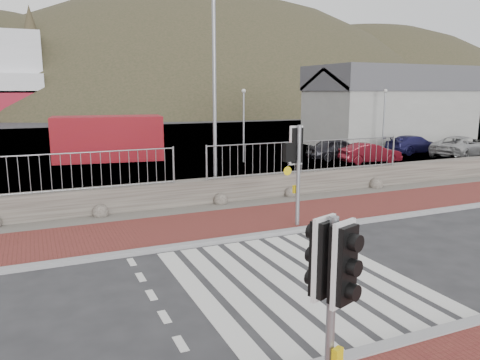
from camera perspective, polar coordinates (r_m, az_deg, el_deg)
name	(u,v)px	position (r m, az deg, el deg)	size (l,w,h in m)	color
ground	(294,280)	(10.37, 6.65, -12.03)	(220.00, 220.00, 0.00)	#28282B
sidewalk_far	(218,225)	(14.18, -2.65, -5.45)	(40.00, 3.00, 0.08)	maroon
kerb_near	(391,346)	(8.18, 17.97, -18.73)	(40.00, 0.25, 0.12)	gray
kerb_far	(238,238)	(12.86, -0.19, -7.13)	(40.00, 0.25, 0.12)	gray
zebra_crossing	(294,280)	(10.37, 6.65, -12.00)	(4.62, 5.60, 0.01)	silver
gravel_strip	(197,210)	(16.00, -5.26, -3.63)	(40.00, 1.50, 0.06)	#59544C
stone_wall	(190,193)	(16.64, -6.17, -1.60)	(40.00, 0.60, 0.90)	#4D463F
railing	(190,155)	(16.26, -6.11, 3.02)	(18.07, 0.07, 1.22)	gray
quay	(105,145)	(36.65, -16.12, 4.12)	(120.00, 40.00, 0.50)	#4C4C4F
water	(69,119)	(71.38, -20.10, 6.96)	(220.00, 50.00, 0.05)	#3F4C54
harbor_building	(390,105)	(37.57, 17.84, 8.67)	(12.20, 6.20, 5.80)	#9E9E99
hills_backdrop	(102,225)	(100.51, -16.44, -5.24)	(254.00, 90.00, 100.00)	#2C2F1C
traffic_signal_near	(332,279)	(5.54, 11.17, -11.80)	(0.43, 0.34, 2.64)	gray
traffic_signal_far	(298,154)	(13.66, 7.03, 3.13)	(0.73, 0.29, 3.05)	gray
streetlight	(218,79)	(17.51, -2.76, 12.22)	(1.67, 0.40, 7.89)	gray
shipping_container	(108,138)	(28.48, -15.77, 4.92)	(6.15, 2.56, 2.56)	maroon
car_a	(338,149)	(28.23, 11.90, 3.73)	(1.51, 3.74, 1.28)	black
car_b	(370,153)	(27.32, 15.59, 3.18)	(1.19, 3.42, 1.13)	#5C0D17
car_c	(414,144)	(32.45, 20.40, 4.09)	(1.64, 4.03, 1.17)	#171544
car_d	(461,146)	(31.84, 25.30, 3.71)	(2.13, 4.61, 1.28)	#9B9B9B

